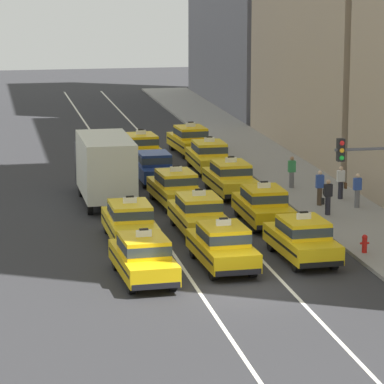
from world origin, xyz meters
TOP-DOWN VIEW (x-y plane):
  - ground_plane at (0.00, 0.00)m, footprint 160.00×160.00m
  - lane_stripe_left_center at (-1.60, 20.00)m, footprint 0.14×80.00m
  - lane_stripe_center_right at (1.60, 20.00)m, footprint 0.14×80.00m
  - sidewalk_curb at (7.20, 15.00)m, footprint 4.00×90.00m
  - taxi_left_nearest at (-3.30, 1.89)m, footprint 2.02×4.64m
  - taxi_left_second at (-3.03, 7.50)m, footprint 1.87×4.58m
  - box_truck_left_third at (-3.21, 15.17)m, footprint 2.33×6.97m
  - taxi_center_nearest at (-0.12, 3.00)m, footprint 1.99×4.63m
  - taxi_center_second at (0.01, 8.35)m, footprint 1.90×4.59m
  - taxi_center_third at (0.01, 13.83)m, footprint 2.08×4.66m
  - sedan_center_fourth at (-0.13, 19.52)m, footprint 1.87×4.35m
  - taxi_center_fifth at (0.01, 25.15)m, footprint 2.07×4.66m
  - taxi_right_nearest at (3.13, 3.44)m, footprint 2.00×4.63m
  - taxi_right_second at (3.12, 9.40)m, footprint 1.83×4.56m
  - taxi_right_third at (3.07, 15.66)m, footprint 1.94×4.61m
  - taxi_right_fourth at (3.29, 21.86)m, footprint 1.83×4.57m
  - taxi_right_fifth at (3.32, 27.43)m, footprint 2.10×4.66m
  - pedestrian_near_crosswalk at (6.26, 10.05)m, footprint 0.47×0.24m
  - pedestrian_mid_block at (6.51, 12.00)m, footprint 0.47×0.24m
  - pedestrian_by_storefront at (7.92, 13.17)m, footprint 0.47×0.24m
  - pedestrian_trailing at (6.33, 16.11)m, footprint 0.36×0.24m
  - pedestrian_far_corner at (8.06, 11.22)m, footprint 0.36×0.24m
  - fire_hydrant at (5.68, 3.51)m, footprint 0.36×0.22m

SIDE VIEW (x-z plane):
  - ground_plane at x=0.00m, z-range 0.00..0.00m
  - lane_stripe_left_center at x=-1.60m, z-range 0.00..0.01m
  - lane_stripe_center_right at x=1.60m, z-range 0.00..0.01m
  - sidewalk_curb at x=7.20m, z-range 0.00..0.15m
  - fire_hydrant at x=5.68m, z-range 0.18..0.91m
  - sedan_center_fourth at x=-0.13m, z-range 0.06..1.64m
  - taxi_left_nearest at x=-3.30m, z-range -0.10..1.86m
  - taxi_left_second at x=-3.03m, z-range -0.10..1.86m
  - taxi_center_nearest at x=-0.12m, z-range -0.10..1.86m
  - taxi_center_second at x=0.01m, z-range -0.10..1.86m
  - taxi_center_third at x=0.01m, z-range -0.10..1.86m
  - taxi_center_fifth at x=0.01m, z-range -0.10..1.86m
  - taxi_right_nearest at x=3.13m, z-range -0.10..1.86m
  - taxi_right_second at x=3.12m, z-range -0.10..1.86m
  - taxi_right_third at x=3.07m, z-range -0.10..1.86m
  - taxi_right_fourth at x=3.29m, z-range -0.10..1.86m
  - taxi_right_fifth at x=3.32m, z-range -0.10..1.86m
  - pedestrian_by_storefront at x=7.92m, z-range 0.15..1.73m
  - pedestrian_trailing at x=6.33m, z-range 0.16..1.75m
  - pedestrian_far_corner at x=8.06m, z-range 0.16..1.75m
  - pedestrian_near_crosswalk at x=6.26m, z-range 0.15..1.76m
  - pedestrian_mid_block at x=6.51m, z-range 0.15..1.80m
  - box_truck_left_third at x=-3.21m, z-range 0.14..3.41m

